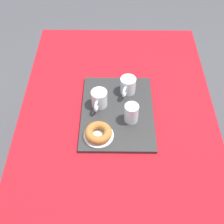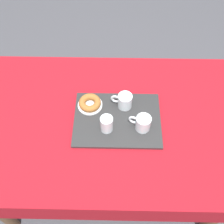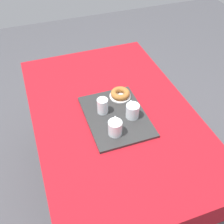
{
  "view_description": "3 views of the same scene",
  "coord_description": "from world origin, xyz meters",
  "views": [
    {
      "loc": [
        -0.86,
        0.02,
        1.83
      ],
      "look_at": [
        0.01,
        0.02,
        0.81
      ],
      "focal_mm": 47.41,
      "sensor_mm": 36.0,
      "label": 1
    },
    {
      "loc": [
        0.03,
        -0.79,
        1.98
      ],
      "look_at": [
        0.02,
        0.04,
        0.78
      ],
      "focal_mm": 44.24,
      "sensor_mm": 36.0,
      "label": 2
    },
    {
      "loc": [
        1.09,
        -0.39,
        1.86
      ],
      "look_at": [
        0.05,
        -0.02,
        0.81
      ],
      "focal_mm": 43.52,
      "sensor_mm": 36.0,
      "label": 3
    }
  ],
  "objects": [
    {
      "name": "serving_tray",
      "position": [
        0.05,
        0.0,
        0.77
      ],
      "size": [
        0.45,
        0.34,
        0.02
      ],
      "primitive_type": "cube",
      "color": "#2D2D2D",
      "rests_on": "dining_table"
    },
    {
      "name": "tea_mug_left",
      "position": [
        0.08,
        0.09,
        0.81
      ],
      "size": [
        0.11,
        0.08,
        0.08
      ],
      "color": "white",
      "rests_on": "serving_tray"
    },
    {
      "name": "tea_mug_right",
      "position": [
        0.17,
        -0.05,
        0.81
      ],
      "size": [
        0.11,
        0.08,
        0.08
      ],
      "color": "white",
      "rests_on": "serving_tray"
    },
    {
      "name": "donut_plate_left",
      "position": [
        -0.1,
        0.08,
        0.78
      ],
      "size": [
        0.13,
        0.13,
        0.01
      ],
      "primitive_type": "cylinder",
      "color": "white",
      "rests_on": "serving_tray"
    },
    {
      "name": "sugar_donut_left",
      "position": [
        -0.1,
        0.08,
        0.8
      ],
      "size": [
        0.12,
        0.12,
        0.04
      ],
      "primitive_type": "torus",
      "color": "#A3662D",
      "rests_on": "donut_plate_left"
    },
    {
      "name": "ground_plane",
      "position": [
        0.0,
        0.0,
        0.0
      ],
      "size": [
        6.0,
        6.0,
        0.0
      ],
      "primitive_type": "plane",
      "color": "#47474C"
    },
    {
      "name": "dining_table",
      "position": [
        0.0,
        0.0,
        0.67
      ],
      "size": [
        1.44,
        0.92,
        0.76
      ],
      "color": "#A8141E",
      "rests_on": "ground"
    },
    {
      "name": "water_glass_near",
      "position": [
        -0.01,
        -0.06,
        0.82
      ],
      "size": [
        0.06,
        0.06,
        0.09
      ],
      "color": "white",
      "rests_on": "serving_tray"
    }
  ]
}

